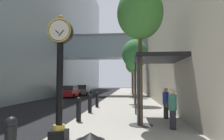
% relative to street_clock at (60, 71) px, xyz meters
% --- Properties ---
extents(ground_plane, '(110.00, 110.00, 0.00)m').
position_rel_street_clock_xyz_m(ground_plane, '(-0.58, 21.90, -2.47)').
color(ground_plane, black).
rests_on(ground_plane, ground).
extents(sidewalk_right, '(5.64, 80.00, 0.14)m').
position_rel_street_clock_xyz_m(sidewalk_right, '(2.24, 24.90, -2.40)').
color(sidewalk_right, '#9E998E').
rests_on(sidewalk_right, ground).
extents(building_block_left, '(22.76, 80.00, 29.72)m').
position_rel_street_clock_xyz_m(building_block_left, '(-12.82, 24.90, 12.34)').
color(building_block_left, '#93A8B7').
rests_on(building_block_left, ground).
extents(street_clock, '(0.84, 0.55, 4.25)m').
position_rel_street_clock_xyz_m(street_clock, '(0.00, 0.00, 0.00)').
color(street_clock, black).
rests_on(street_clock, sidewalk_right).
extents(bollard_third, '(0.26, 0.26, 1.20)m').
position_rel_street_clock_xyz_m(bollard_third, '(-0.18, 3.36, -1.70)').
color(bollard_third, black).
rests_on(bollard_third, sidewalk_right).
extents(bollard_fourth, '(0.26, 0.26, 1.20)m').
position_rel_street_clock_xyz_m(bollard_fourth, '(-0.18, 6.26, -1.70)').
color(bollard_fourth, black).
rests_on(bollard_fourth, sidewalk_right).
extents(bollard_fifth, '(0.26, 0.26, 1.20)m').
position_rel_street_clock_xyz_m(bollard_fifth, '(-0.18, 9.17, -1.70)').
color(bollard_fifth, black).
rests_on(bollard_fifth, sidewalk_right).
extents(street_tree_near, '(2.15, 2.15, 6.42)m').
position_rel_street_clock_xyz_m(street_tree_near, '(2.86, 2.69, 2.80)').
color(street_tree_near, '#333335').
rests_on(street_tree_near, sidewalk_right).
extents(street_tree_mid_near, '(2.25, 2.25, 5.74)m').
position_rel_street_clock_xyz_m(street_tree_mid_near, '(2.86, 11.11, 2.09)').
color(street_tree_mid_near, '#333335').
rests_on(street_tree_mid_near, sidewalk_right).
extents(street_tree_mid_far, '(1.94, 1.94, 5.41)m').
position_rel_street_clock_xyz_m(street_tree_mid_far, '(2.86, 19.53, 1.92)').
color(street_tree_mid_far, '#333335').
rests_on(street_tree_mid_far, sidewalk_right).
extents(street_tree_far, '(2.00, 2.00, 6.09)m').
position_rel_street_clock_xyz_m(street_tree_far, '(2.86, 27.95, 2.56)').
color(street_tree_far, '#333335').
rests_on(street_tree_far, sidewalk_right).
extents(pedestrian_walking, '(0.42, 0.51, 1.65)m').
position_rel_street_clock_xyz_m(pedestrian_walking, '(4.32, 4.54, -1.46)').
color(pedestrian_walking, '#23232D').
rests_on(pedestrian_walking, sidewalk_right).
extents(pedestrian_by_clock, '(0.48, 0.48, 1.66)m').
position_rel_street_clock_xyz_m(pedestrian_by_clock, '(4.13, 2.01, -1.45)').
color(pedestrian_by_clock, '#23232D').
rests_on(pedestrian_by_clock, sidewalk_right).
extents(storefront_awning, '(2.40, 3.60, 3.30)m').
position_rel_street_clock_xyz_m(storefront_awning, '(3.82, 4.20, 0.81)').
color(storefront_awning, black).
rests_on(storefront_awning, sidewalk_right).
extents(car_red_near, '(2.22, 4.34, 1.68)m').
position_rel_street_clock_xyz_m(car_red_near, '(-5.87, 21.04, -1.66)').
color(car_red_near, '#AD191E').
rests_on(car_red_near, ground).
extents(car_grey_mid, '(2.03, 4.74, 1.71)m').
position_rel_street_clock_xyz_m(car_grey_mid, '(-5.24, 26.47, -1.64)').
color(car_grey_mid, slate).
rests_on(car_grey_mid, ground).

